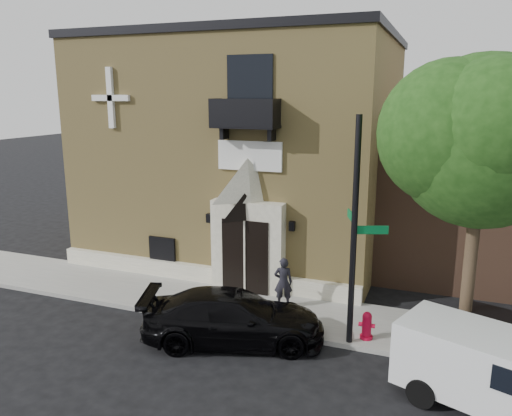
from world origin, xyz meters
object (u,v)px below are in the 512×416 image
Objects in this scene: fire_hydrant at (367,325)px; dumpster at (500,340)px; black_sedan at (233,317)px; cargo_van at (511,376)px; pedestrian_near at (283,282)px; street_sign at (355,233)px.

fire_hydrant is 0.35× the size of dumpster.
cargo_van is at bearing -116.96° from black_sedan.
cargo_van is 2.10× the size of dumpster.
pedestrian_near is (-6.30, 3.59, -0.03)m from cargo_van.
dumpster is 1.37× the size of pedestrian_near.
fire_hydrant is at bearing 18.37° from street_sign.
street_sign is at bearing -160.14° from dumpster.
street_sign is (-3.81, 1.98, 2.30)m from cargo_van.
cargo_van reaches higher than black_sedan.
pedestrian_near reaches higher than dumpster.
cargo_van is 7.25m from pedestrian_near.
cargo_van is 0.76× the size of street_sign.
pedestrian_near is at bearing 170.97° from cargo_van.
street_sign reaches higher than dumpster.
black_sedan is 3.11× the size of pedestrian_near.
black_sedan is 6.43× the size of fire_hydrant.
black_sedan is 2.27× the size of dumpster.
black_sedan is 7.05m from cargo_van.
pedestrian_near reaches higher than fire_hydrant.
black_sedan is at bearing 57.00° from pedestrian_near.
cargo_van is at bearing 132.16° from pedestrian_near.
black_sedan is at bearing 175.13° from street_sign.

